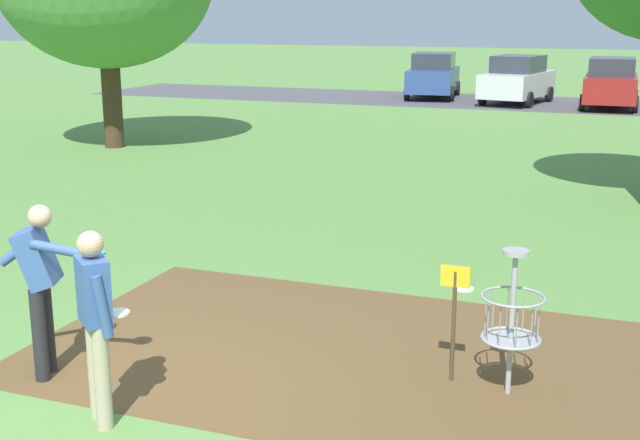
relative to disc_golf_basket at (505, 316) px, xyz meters
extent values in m
plane|color=#5B8942|center=(-3.34, -1.50, -0.75)|extent=(160.00, 160.00, 0.00)
cube|color=brown|center=(-1.69, 0.36, -0.75)|extent=(6.37, 3.99, 0.01)
cylinder|color=#9E9EA3|center=(0.06, -0.01, -0.08)|extent=(0.05, 0.05, 1.35)
cylinder|color=#9E9EA3|center=(0.06, -0.01, 0.62)|extent=(0.24, 0.24, 0.04)
torus|color=#9E9EA3|center=(0.06, -0.01, 0.20)|extent=(0.58, 0.58, 0.02)
torus|color=#9E9EA3|center=(0.06, -0.01, -0.20)|extent=(0.55, 0.55, 0.03)
cylinder|color=#9E9EA3|center=(0.06, -0.01, -0.22)|extent=(0.48, 0.48, 0.02)
cylinder|color=gray|center=(0.30, -0.01, 0.00)|extent=(0.01, 0.01, 0.40)
cylinder|color=gray|center=(0.25, 0.13, 0.00)|extent=(0.01, 0.01, 0.40)
cylinder|color=gray|center=(0.13, 0.22, 0.00)|extent=(0.01, 0.01, 0.40)
cylinder|color=gray|center=(-0.01, 0.22, 0.00)|extent=(0.01, 0.01, 0.40)
cylinder|color=gray|center=(-0.13, 0.13, 0.00)|extent=(0.01, 0.01, 0.40)
cylinder|color=gray|center=(-0.18, -0.01, 0.00)|extent=(0.01, 0.01, 0.40)
cylinder|color=gray|center=(-0.13, -0.15, 0.00)|extent=(0.01, 0.01, 0.40)
cylinder|color=gray|center=(-0.01, -0.24, 0.00)|extent=(0.01, 0.01, 0.40)
cylinder|color=gray|center=(0.13, -0.24, 0.00)|extent=(0.01, 0.01, 0.40)
cylinder|color=gray|center=(0.25, -0.15, 0.00)|extent=(0.01, 0.01, 0.40)
cylinder|color=#4C3823|center=(-0.49, 0.09, -0.20)|extent=(0.04, 0.04, 1.10)
cube|color=gold|center=(-0.49, 0.09, 0.30)|extent=(0.28, 0.03, 0.20)
cylinder|color=tan|center=(-3.22, -1.74, -0.29)|extent=(0.14, 0.14, 0.92)
cylinder|color=tan|center=(-3.06, -1.89, -0.29)|extent=(0.14, 0.14, 0.92)
cube|color=#385693|center=(-3.14, -1.82, 0.45)|extent=(0.42, 0.40, 0.56)
sphere|color=tan|center=(-3.14, -1.82, 0.85)|extent=(0.22, 0.22, 0.22)
cylinder|color=#385693|center=(-3.27, -1.68, 0.36)|extent=(0.18, 0.18, 0.55)
cylinder|color=#385693|center=(-2.98, -1.93, 0.36)|extent=(0.18, 0.18, 0.55)
cylinder|color=white|center=(-3.02, -1.68, 0.22)|extent=(0.22, 0.22, 0.02)
cylinder|color=#232328|center=(-4.26, -1.10, -0.29)|extent=(0.14, 0.14, 0.92)
cylinder|color=#232328|center=(-4.17, -1.30, -0.29)|extent=(0.14, 0.14, 0.92)
cube|color=#385693|center=(-4.21, -1.20, 0.45)|extent=(0.49, 0.48, 0.60)
sphere|color=tan|center=(-4.16, -1.18, 0.85)|extent=(0.22, 0.22, 0.22)
cylinder|color=#385693|center=(-3.88, -1.24, 0.56)|extent=(0.58, 0.30, 0.21)
cylinder|color=#1E93DB|center=(-3.62, -1.13, 0.53)|extent=(0.22, 0.22, 0.02)
cylinder|color=#385693|center=(-4.44, -1.12, 0.49)|extent=(0.48, 0.26, 0.37)
cylinder|color=white|center=(-0.91, 2.83, -0.74)|extent=(0.25, 0.25, 0.02)
cylinder|color=orange|center=(-3.94, -0.76, -0.74)|extent=(0.22, 0.22, 0.02)
cylinder|color=#422D1E|center=(-11.81, 11.12, 0.40)|extent=(0.50, 0.50, 2.31)
cube|color=#4C4C51|center=(-3.34, 26.12, -0.75)|extent=(36.00, 6.00, 0.01)
cube|color=#2D4784|center=(-6.98, 26.89, 0.00)|extent=(2.28, 4.38, 0.90)
cube|color=#2D333D|center=(-6.98, 26.89, 0.77)|extent=(1.83, 2.36, 0.64)
cylinder|color=black|center=(-8.03, 28.07, -0.45)|extent=(0.25, 0.62, 0.60)
cylinder|color=black|center=(-6.24, 28.28, -0.45)|extent=(0.25, 0.62, 0.60)
cylinder|color=black|center=(-7.72, 25.49, -0.45)|extent=(0.25, 0.62, 0.60)
cylinder|color=black|center=(-5.93, 25.70, -0.45)|extent=(0.25, 0.62, 0.60)
cube|color=silver|center=(-3.41, 25.83, 0.00)|extent=(2.52, 4.45, 0.90)
cube|color=#2D333D|center=(-3.41, 25.83, 0.77)|extent=(1.95, 2.43, 0.64)
cylinder|color=black|center=(-4.07, 27.27, -0.45)|extent=(0.28, 0.62, 0.60)
cylinder|color=black|center=(-2.29, 26.95, -0.45)|extent=(0.28, 0.62, 0.60)
cylinder|color=black|center=(-4.53, 24.71, -0.45)|extent=(0.28, 0.62, 0.60)
cylinder|color=black|center=(-2.76, 24.39, -0.45)|extent=(0.28, 0.62, 0.60)
cube|color=maroon|center=(0.02, 25.41, 0.00)|extent=(1.88, 4.23, 0.90)
cube|color=#2D333D|center=(0.02, 25.41, 0.77)|extent=(1.62, 2.21, 0.64)
cylinder|color=black|center=(-0.90, 26.70, -0.45)|extent=(0.19, 0.60, 0.60)
cylinder|color=black|center=(0.90, 26.73, -0.45)|extent=(0.19, 0.60, 0.60)
cylinder|color=black|center=(-0.85, 24.10, -0.45)|extent=(0.19, 0.60, 0.60)
cylinder|color=black|center=(0.95, 24.13, -0.45)|extent=(0.19, 0.60, 0.60)
camera|label=1|loc=(0.95, -7.28, 2.69)|focal=46.68mm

